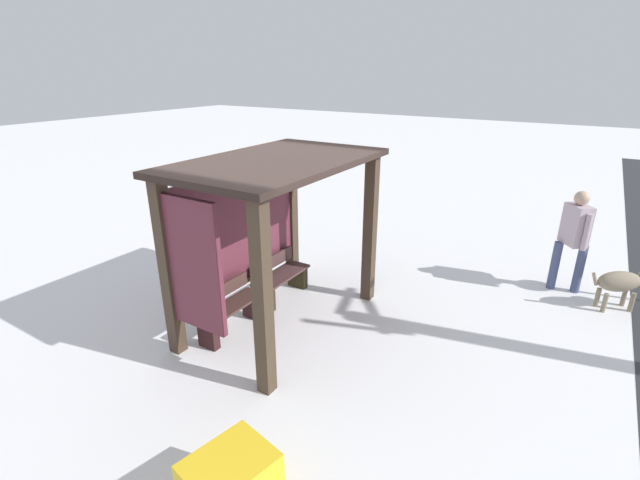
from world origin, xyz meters
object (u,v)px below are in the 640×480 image
Objects in this scene: person_walking at (574,234)px; bus_shelter at (259,211)px; dog at (624,282)px; bench_center_inside at (280,279)px; bench_left_inside at (230,311)px.

bus_shelter is at bearing 133.08° from person_walking.
bus_shelter is 5.70m from dog.
bench_center_inside is at bearing 117.56° from dog.
bus_shelter is 5.16m from person_walking.
bench_left_inside is at bearing -179.94° from bench_center_inside.
bench_center_inside is (0.73, 0.24, -1.42)m from bus_shelter.
bench_left_inside is at bearing 127.84° from dog.
bench_left_inside is 1.21m from bench_center_inside.
bus_shelter is at bearing -161.61° from bench_center_inside.
bench_left_inside is 6.04m from dog.
bench_center_inside is at bearing 0.06° from bench_left_inside.
bench_center_inside is at bearing 124.77° from person_walking.
person_walking is at bearing -55.23° from bench_center_inside.
person_walking reaches higher than dog.
bench_center_inside is 5.38m from dog.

